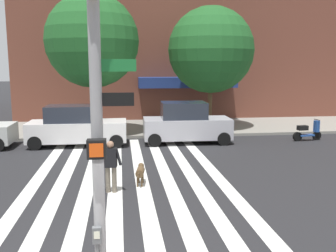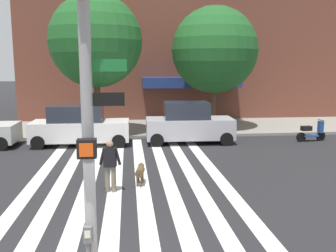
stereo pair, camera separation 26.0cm
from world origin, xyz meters
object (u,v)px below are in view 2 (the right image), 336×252
parked_car_behind_first (80,126)px  parked_car_third_in_line (189,124)px  street_tree_middle (215,50)px  dog_on_leash (140,171)px  street_tree_nearest (96,41)px  traffic_light_pole (87,95)px  parked_scooter (311,132)px  pedestrian_dog_walker (110,163)px

parked_car_behind_first → parked_car_third_in_line: (5.45, 0.00, 0.03)m
street_tree_middle → dog_on_leash: size_ratio=7.17×
street_tree_nearest → traffic_light_pole: bearing=-86.0°
traffic_light_pole → dog_on_leash: traffic_light_pole is taller
parked_car_third_in_line → dog_on_leash: bearing=-112.3°
street_tree_middle → dog_on_leash: bearing=-115.3°
traffic_light_pole → parked_scooter: 16.59m
parked_car_third_in_line → parked_scooter: 6.43m
parked_car_third_in_line → street_tree_middle: 5.58m
traffic_light_pole → street_tree_nearest: (-1.07, 15.40, 1.67)m
parked_scooter → pedestrian_dog_walker: pedestrian_dog_walker is taller
parked_scooter → street_tree_middle: 7.21m
dog_on_leash → parked_car_third_in_line: bearing=67.7°
street_tree_middle → street_tree_nearest: bearing=-169.6°
parked_car_behind_first → pedestrian_dog_walker: bearing=-75.9°
traffic_light_pole → parked_scooter: size_ratio=3.55×
parked_scooter → pedestrian_dog_walker: size_ratio=1.00×
parked_car_third_in_line → street_tree_middle: (2.07, 3.51, 3.82)m
traffic_light_pole → parked_car_third_in_line: (3.65, 13.14, -2.54)m
traffic_light_pole → parked_scooter: traffic_light_pole is taller
parked_car_behind_first → parked_scooter: (11.85, -0.30, -0.47)m
pedestrian_dog_walker → dog_on_leash: pedestrian_dog_walker is taller
parked_car_third_in_line → parked_scooter: bearing=-2.7°
street_tree_nearest → parked_scooter: bearing=-12.9°
parked_car_third_in_line → traffic_light_pole: bearing=-105.5°
parked_car_third_in_line → street_tree_middle: street_tree_middle is taller
traffic_light_pole → street_tree_nearest: bearing=94.0°
parked_car_third_in_line → street_tree_middle: size_ratio=0.62×
parked_scooter → street_tree_middle: street_tree_middle is taller
parked_car_third_in_line → dog_on_leash: 7.10m
parked_scooter → street_tree_nearest: 12.35m
parked_car_third_in_line → parked_scooter: (6.41, -0.30, -0.50)m
parked_car_third_in_line → street_tree_nearest: (-4.72, 2.26, 4.21)m
street_tree_nearest → pedestrian_dog_walker: street_tree_nearest is taller
street_tree_middle → dog_on_leash: (-4.75, -10.06, -4.35)m
traffic_light_pole → parked_scooter: bearing=51.9°
parked_car_behind_first → pedestrian_dog_walker: size_ratio=2.90×
traffic_light_pole → pedestrian_dog_walker: 6.45m
traffic_light_pole → dog_on_leash: size_ratio=5.79×
parked_car_behind_first → street_tree_nearest: 4.86m
street_tree_nearest → street_tree_middle: 6.91m
parked_scooter → street_tree_nearest: (-11.12, 2.55, 4.71)m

